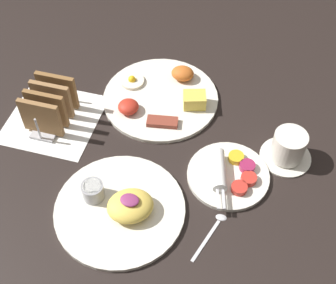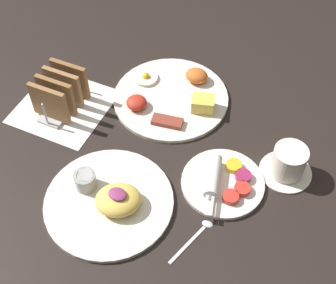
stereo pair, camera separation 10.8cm
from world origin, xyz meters
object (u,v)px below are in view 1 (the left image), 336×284
at_px(plate_condiments, 228,174).
at_px(coffee_cup, 288,148).
at_px(toast_rack, 50,105).
at_px(plate_breakfast, 162,97).
at_px(plate_foreground, 120,207).

xyz_separation_m(plate_condiments, coffee_cup, (0.12, 0.09, 0.03)).
bearing_deg(toast_rack, coffee_cup, 3.29).
xyz_separation_m(plate_condiments, toast_rack, (-0.45, 0.06, 0.04)).
bearing_deg(plate_breakfast, toast_rack, -150.21).
xyz_separation_m(plate_breakfast, coffee_cup, (0.33, -0.11, 0.03)).
height_order(plate_condiments, plate_foreground, plate_foreground).
relative_size(plate_condiments, plate_foreground, 0.71).
bearing_deg(coffee_cup, plate_foreground, -143.90).
relative_size(plate_breakfast, toast_rack, 2.01).
height_order(plate_breakfast, toast_rack, toast_rack).
bearing_deg(plate_breakfast, coffee_cup, -17.69).
xyz_separation_m(plate_breakfast, toast_rack, (-0.24, -0.14, 0.04)).
height_order(plate_breakfast, coffee_cup, coffee_cup).
distance_m(plate_breakfast, coffee_cup, 0.35).
distance_m(toast_rack, coffee_cup, 0.57).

